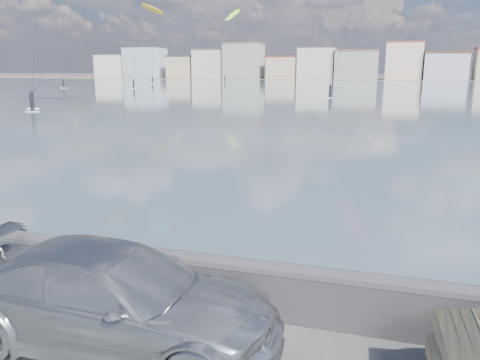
# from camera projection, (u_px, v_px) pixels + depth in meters

# --- Properties ---
(bay_water) EXTENTS (500.00, 177.00, 0.00)m
(bay_water) POSITION_uv_depth(u_px,v_px,m) (362.00, 91.00, 91.82)
(bay_water) COLOR #3B535A
(bay_water) RESTS_ON ground
(far_shore_strip) EXTENTS (500.00, 60.00, 0.00)m
(far_shore_strip) POSITION_uv_depth(u_px,v_px,m) (373.00, 79.00, 192.95)
(far_shore_strip) COLOR #4C473D
(far_shore_strip) RESTS_ON ground
(seawall) EXTENTS (400.00, 0.36, 1.08)m
(seawall) POSITION_uv_depth(u_px,v_px,m) (170.00, 274.00, 8.92)
(seawall) COLOR #28282B
(seawall) RESTS_ON ground
(far_buildings) EXTENTS (240.79, 13.26, 14.60)m
(far_buildings) POSITION_uv_depth(u_px,v_px,m) (377.00, 64.00, 178.13)
(far_buildings) COLOR beige
(far_buildings) RESTS_ON ground
(car_silver) EXTENTS (5.56, 2.31, 1.61)m
(car_silver) POSITION_uv_depth(u_px,v_px,m) (114.00, 297.00, 7.56)
(car_silver) COLOR #ABAEB2
(car_silver) RESTS_ON ground
(kitesurfer_1) EXTENTS (5.46, 20.28, 25.32)m
(kitesurfer_1) POSITION_uv_depth(u_px,v_px,m) (233.00, 15.00, 162.76)
(kitesurfer_1) COLOR #8CD826
(kitesurfer_1) RESTS_ON ground
(kitesurfer_5) EXTENTS (6.45, 13.08, 22.55)m
(kitesurfer_5) POSITION_uv_depth(u_px,v_px,m) (153.00, 10.00, 134.76)
(kitesurfer_5) COLOR #BF8C19
(kitesurfer_5) RESTS_ON ground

